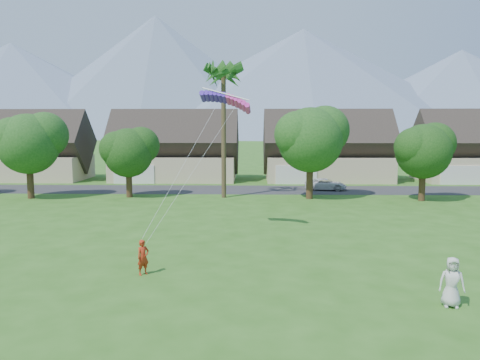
{
  "coord_description": "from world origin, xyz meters",
  "views": [
    {
      "loc": [
        0.65,
        -15.19,
        6.7
      ],
      "look_at": [
        0.0,
        10.0,
        3.8
      ],
      "focal_mm": 35.0,
      "sensor_mm": 36.0,
      "label": 1
    }
  ],
  "objects_px": {
    "parked_car": "(326,184)",
    "watcher": "(452,282)",
    "parafoil_kite": "(227,99)",
    "kite_flyer": "(143,257)"
  },
  "relations": [
    {
      "from": "watcher",
      "to": "parked_car",
      "type": "xyz_separation_m",
      "value": [
        0.36,
        32.19,
        -0.33
      ]
    },
    {
      "from": "watcher",
      "to": "parafoil_kite",
      "type": "height_order",
      "value": "parafoil_kite"
    },
    {
      "from": "kite_flyer",
      "to": "parked_car",
      "type": "distance_m",
      "value": 31.4
    },
    {
      "from": "kite_flyer",
      "to": "parafoil_kite",
      "type": "relative_size",
      "value": 0.49
    },
    {
      "from": "parked_car",
      "to": "watcher",
      "type": "bearing_deg",
      "value": -170.12
    },
    {
      "from": "kite_flyer",
      "to": "parafoil_kite",
      "type": "height_order",
      "value": "parafoil_kite"
    },
    {
      "from": "watcher",
      "to": "parafoil_kite",
      "type": "xyz_separation_m",
      "value": [
        -9.0,
        11.78,
        7.44
      ]
    },
    {
      "from": "parked_car",
      "to": "parafoil_kite",
      "type": "bearing_deg",
      "value": 165.87
    },
    {
      "from": "watcher",
      "to": "kite_flyer",
      "type": "bearing_deg",
      "value": 175.54
    },
    {
      "from": "parafoil_kite",
      "to": "watcher",
      "type": "bearing_deg",
      "value": -42.57
    }
  ]
}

